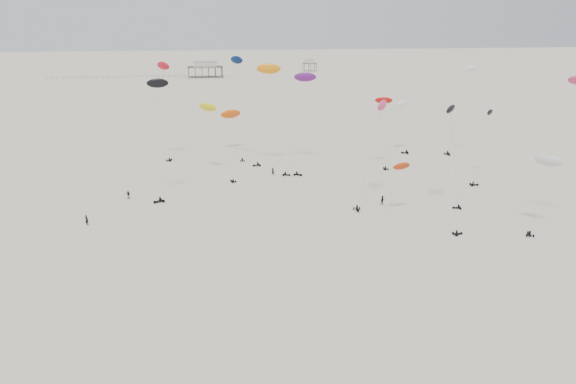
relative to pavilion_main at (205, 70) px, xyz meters
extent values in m
plane|color=beige|center=(10.00, -150.00, -4.22)|extent=(900.00, 900.00, 0.00)
cube|color=brown|center=(0.00, 0.00, 1.93)|extent=(21.00, 13.00, 0.30)
cube|color=silver|center=(0.00, 0.00, 3.68)|extent=(14.00, 8.40, 3.20)
cube|color=#B2B2AD|center=(0.00, 0.00, 5.43)|extent=(15.00, 9.00, 0.30)
cube|color=brown|center=(70.00, 30.00, 0.93)|extent=(9.00, 7.00, 0.30)
cube|color=silver|center=(70.00, 30.00, 2.28)|extent=(5.60, 4.20, 2.40)
cube|color=#B2B2AD|center=(70.00, 30.00, 3.63)|extent=(6.00, 4.50, 0.30)
cube|color=black|center=(-52.00, 0.00, -2.77)|extent=(80.00, 0.10, 0.10)
cylinder|color=gray|center=(27.66, -249.24, 4.84)|extent=(0.03, 0.03, 19.66)
ellipsoid|color=#DE3470|center=(30.92, -245.18, 14.05)|extent=(4.00, 4.96, 2.35)
cylinder|color=gray|center=(39.22, -222.90, 3.52)|extent=(0.03, 0.03, 15.23)
ellipsoid|color=#BA100D|center=(39.54, -220.14, 11.37)|extent=(4.54, 2.87, 2.09)
cylinder|color=gray|center=(7.45, -212.85, 8.00)|extent=(0.03, 0.03, 25.24)
ellipsoid|color=#051946|center=(5.64, -207.99, 20.30)|extent=(3.68, 4.38, 2.09)
cylinder|color=gray|center=(62.49, -212.91, 6.85)|extent=(0.03, 0.03, 21.37)
ellipsoid|color=white|center=(65.18, -211.91, 17.76)|extent=(3.44, 1.14, 1.64)
cylinder|color=gray|center=(51.51, -267.41, 1.34)|extent=(0.03, 0.03, 12.03)
ellipsoid|color=silver|center=(54.00, -264.96, 7.06)|extent=(4.27, 4.39, 2.22)
cylinder|color=gray|center=(15.12, -221.27, 7.08)|extent=(0.03, 0.03, 25.13)
ellipsoid|color=orange|center=(12.65, -214.96, 18.69)|extent=(5.93, 2.87, 2.70)
cylinder|color=gray|center=(34.80, -261.03, 0.02)|extent=(0.03, 0.03, 16.20)
ellipsoid|color=red|center=(32.15, -254.28, 4.30)|extent=(3.97, 2.55, 1.84)
cylinder|color=gray|center=(5.22, -204.78, 0.33)|extent=(0.03, 0.03, 16.94)
ellipsoid|color=#E5530C|center=(4.32, -197.32, 5.30)|extent=(6.28, 4.34, 2.91)
cylinder|color=gray|center=(42.64, -253.32, 4.83)|extent=(0.03, 0.03, 17.35)
ellipsoid|color=black|center=(41.97, -251.48, 14.05)|extent=(3.97, 4.59, 2.10)
cylinder|color=gray|center=(56.84, -236.89, 2.94)|extent=(0.03, 0.03, 17.23)
ellipsoid|color=black|center=(60.27, -232.38, 9.98)|extent=(2.88, 2.80, 1.45)
cylinder|color=gray|center=(-11.95, -240.09, 6.99)|extent=(0.03, 0.03, 21.49)
ellipsoid|color=black|center=(-11.53, -237.50, 18.15)|extent=(4.23, 1.64, 1.97)
cylinder|color=gray|center=(18.32, -220.52, 5.98)|extent=(0.03, 0.03, 24.35)
ellipsoid|color=#62167A|center=(21.68, -213.73, 16.49)|extent=(5.65, 2.88, 2.68)
cylinder|color=gray|center=(0.32, -225.03, 3.03)|extent=(0.03, 0.03, 18.23)
ellipsoid|color=yellow|center=(-1.97, -219.23, 10.59)|extent=(5.25, 4.94, 2.55)
cylinder|color=gray|center=(-12.05, -207.19, 7.24)|extent=(0.03, 0.03, 21.97)
ellipsoid|color=red|center=(-12.24, -205.11, 18.89)|extent=(4.40, 4.94, 2.39)
cylinder|color=gray|center=(49.42, -208.39, 1.94)|extent=(0.03, 0.03, 11.74)
ellipsoid|color=white|center=(49.43, -206.11, 8.22)|extent=(4.93, 4.44, 2.40)
imported|color=black|center=(-23.94, -253.45, -4.22)|extent=(0.94, 0.88, 2.13)
imported|color=black|center=(30.15, -250.67, -4.22)|extent=(1.02, 0.60, 2.09)
imported|color=black|center=(-18.55, -239.34, -4.22)|extent=(1.33, 0.94, 2.03)
imported|color=black|center=(12.05, -226.20, -4.22)|extent=(0.91, 0.87, 2.07)
camera|label=1|loc=(-3.46, -348.84, 30.08)|focal=35.00mm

